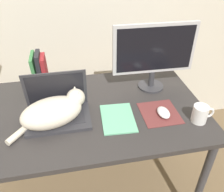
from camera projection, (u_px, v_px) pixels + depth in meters
desk at (82, 120)px, 1.36m from camera, size 1.38×0.77×0.75m
laptop at (58, 110)px, 1.25m from camera, size 0.33×0.23×0.24m
cat at (54, 111)px, 1.20m from camera, size 0.40×0.28×0.15m
external_monitor at (154, 53)px, 1.38m from camera, size 0.49×0.16×0.41m
mousepad at (160, 113)px, 1.30m from camera, size 0.20×0.22×0.00m
computer_mouse at (164, 112)px, 1.28m from camera, size 0.06×0.10×0.03m
book_row at (40, 72)px, 1.44m from camera, size 0.08×0.16×0.24m
notepad at (118, 118)px, 1.26m from camera, size 0.19×0.25×0.01m
mug at (201, 114)px, 1.22m from camera, size 0.12×0.08×0.09m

